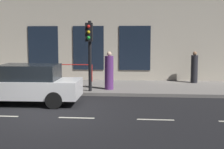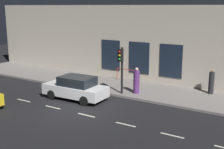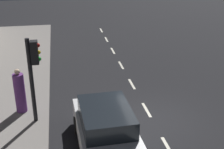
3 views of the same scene
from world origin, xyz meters
name	(u,v)px [view 1 (image 1 of 3)]	position (x,y,z in m)	size (l,w,h in m)	color
ground_plane	(47,117)	(0.00, 0.00, 0.00)	(60.00, 60.00, 0.00)	black
sidewalk	(82,87)	(6.25, 0.00, 0.07)	(4.50, 32.00, 0.15)	gray
building_facade	(89,30)	(8.80, 0.00, 3.10)	(0.65, 32.00, 6.21)	beige
lane_centre_line	(77,118)	(0.00, -1.00, 0.00)	(0.12, 27.20, 0.01)	beige
traffic_light	(89,44)	(4.37, -0.74, 2.35)	(0.50, 0.32, 3.26)	black
parked_car_0	(27,84)	(2.08, 1.44, 0.79)	(2.00, 4.39, 1.58)	silver
pedestrian_0	(109,72)	(5.07, -1.57, 0.99)	(0.58, 0.58, 1.83)	#5B2D70
pedestrian_1	(194,68)	(7.75, -6.03, 0.95)	(0.45, 0.45, 1.74)	#232328
red_railing	(75,69)	(7.80, 0.68, 0.87)	(0.05, 2.03, 0.97)	red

